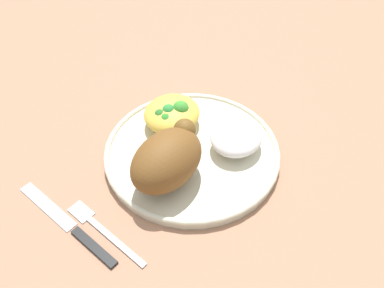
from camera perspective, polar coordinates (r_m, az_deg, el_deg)
ground_plane at (r=0.66m, az=0.00°, el=-1.65°), size 2.00×2.00×0.00m
plate at (r=0.66m, az=0.00°, el=-1.11°), size 0.27×0.27×0.02m
roasted_chicken at (r=0.59m, az=-3.31°, el=-2.01°), size 0.12×0.08×0.08m
rice_pile at (r=0.65m, az=5.94°, el=0.93°), size 0.08×0.08×0.03m
mac_cheese_with_broccoli at (r=0.68m, az=-2.72°, el=4.09°), size 0.09×0.09×0.04m
fork at (r=0.59m, az=-11.90°, el=-11.11°), size 0.02×0.14×0.01m
knife at (r=0.60m, az=-15.66°, el=-10.73°), size 0.02×0.19×0.01m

